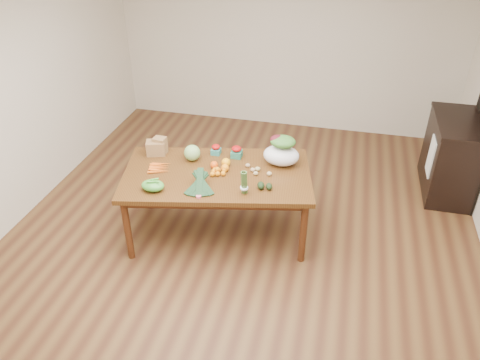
% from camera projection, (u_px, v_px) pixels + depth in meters
% --- Properties ---
extents(floor, '(6.00, 6.00, 0.00)m').
position_uv_depth(floor, '(238.00, 244.00, 4.95)').
color(floor, brown).
rests_on(floor, ground).
extents(room_walls, '(5.02, 6.02, 2.70)m').
position_uv_depth(room_walls, '(238.00, 129.00, 4.22)').
color(room_walls, beige).
rests_on(room_walls, floor).
extents(dining_table, '(2.06, 1.41, 0.75)m').
position_uv_depth(dining_table, '(218.00, 203.00, 4.94)').
color(dining_table, '#523213').
rests_on(dining_table, floor).
extents(cabinet, '(0.52, 1.02, 0.94)m').
position_uv_depth(cabinet, '(450.00, 156.00, 5.58)').
color(cabinet, black).
rests_on(cabinet, floor).
extents(dish_towel, '(0.02, 0.28, 0.45)m').
position_uv_depth(dish_towel, '(431.00, 157.00, 5.42)').
color(dish_towel, white).
rests_on(dish_towel, cabinet).
extents(paper_bag, '(0.30, 0.27, 0.19)m').
position_uv_depth(paper_bag, '(156.00, 146.00, 5.01)').
color(paper_bag, olive).
rests_on(paper_bag, dining_table).
extents(cabbage, '(0.17, 0.17, 0.17)m').
position_uv_depth(cabbage, '(192.00, 153.00, 4.91)').
color(cabbage, '#94B266').
rests_on(cabbage, dining_table).
extents(strawberry_basket_a, '(0.11, 0.11, 0.09)m').
position_uv_depth(strawberry_basket_a, '(216.00, 150.00, 5.04)').
color(strawberry_basket_a, red).
rests_on(strawberry_basket_a, dining_table).
extents(strawberry_basket_b, '(0.13, 0.13, 0.10)m').
position_uv_depth(strawberry_basket_b, '(237.00, 153.00, 4.98)').
color(strawberry_basket_b, '#B80E0C').
rests_on(strawberry_basket_b, dining_table).
extents(orange_a, '(0.08, 0.08, 0.08)m').
position_uv_depth(orange_a, '(214.00, 165.00, 4.79)').
color(orange_a, '#FF5A0F').
rests_on(orange_a, dining_table).
extents(orange_b, '(0.09, 0.09, 0.09)m').
position_uv_depth(orange_b, '(226.00, 162.00, 4.82)').
color(orange_b, '#FFAC0F').
rests_on(orange_b, dining_table).
extents(orange_c, '(0.08, 0.08, 0.08)m').
position_uv_depth(orange_c, '(225.00, 168.00, 4.74)').
color(orange_c, orange).
rests_on(orange_c, dining_table).
extents(mandarin_cluster, '(0.21, 0.21, 0.08)m').
position_uv_depth(mandarin_cluster, '(217.00, 170.00, 4.70)').
color(mandarin_cluster, orange).
rests_on(mandarin_cluster, dining_table).
extents(carrots, '(0.26, 0.26, 0.03)m').
position_uv_depth(carrots, '(160.00, 168.00, 4.79)').
color(carrots, '#FF5415').
rests_on(carrots, dining_table).
extents(snap_pea_bag, '(0.22, 0.17, 0.10)m').
position_uv_depth(snap_pea_bag, '(153.00, 186.00, 4.44)').
color(snap_pea_bag, green).
rests_on(snap_pea_bag, dining_table).
extents(kale_bunch, '(0.40, 0.46, 0.16)m').
position_uv_depth(kale_bunch, '(199.00, 184.00, 4.41)').
color(kale_bunch, '#15311A').
rests_on(kale_bunch, dining_table).
extents(asparagus_bundle, '(0.10, 0.13, 0.26)m').
position_uv_depth(asparagus_bundle, '(244.00, 182.00, 4.35)').
color(asparagus_bundle, '#57843C').
rests_on(asparagus_bundle, dining_table).
extents(potato_a, '(0.05, 0.04, 0.04)m').
position_uv_depth(potato_a, '(253.00, 170.00, 4.74)').
color(potato_a, tan).
rests_on(potato_a, dining_table).
extents(potato_b, '(0.05, 0.04, 0.04)m').
position_uv_depth(potato_b, '(256.00, 173.00, 4.69)').
color(potato_b, tan).
rests_on(potato_b, dining_table).
extents(potato_c, '(0.05, 0.05, 0.05)m').
position_uv_depth(potato_c, '(258.00, 169.00, 4.75)').
color(potato_c, tan).
rests_on(potato_c, dining_table).
extents(potato_d, '(0.05, 0.04, 0.04)m').
position_uv_depth(potato_d, '(248.00, 165.00, 4.82)').
color(potato_d, tan).
rests_on(potato_d, dining_table).
extents(potato_e, '(0.05, 0.05, 0.04)m').
position_uv_depth(potato_e, '(269.00, 174.00, 4.68)').
color(potato_e, tan).
rests_on(potato_e, dining_table).
extents(avocado_a, '(0.09, 0.12, 0.07)m').
position_uv_depth(avocado_a, '(261.00, 185.00, 4.48)').
color(avocado_a, black).
rests_on(avocado_a, dining_table).
extents(avocado_b, '(0.08, 0.10, 0.06)m').
position_uv_depth(avocado_b, '(269.00, 186.00, 4.47)').
color(avocado_b, black).
rests_on(avocado_b, dining_table).
extents(salad_bag, '(0.42, 0.35, 0.29)m').
position_uv_depth(salad_bag, '(281.00, 152.00, 4.80)').
color(salad_bag, white).
rests_on(salad_bag, dining_table).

